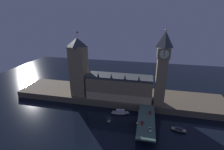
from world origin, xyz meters
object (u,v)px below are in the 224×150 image
at_px(victoria_tower, 79,67).
at_px(street_lamp_near, 137,126).
at_px(car_southbound_lead, 150,129).
at_px(car_southbound_trail, 150,113).
at_px(clock_tower, 162,67).
at_px(car_northbound_trail, 142,123).
at_px(boat_upstream, 120,112).
at_px(boat_downstream, 179,130).
at_px(pedestrian_near_rail, 138,123).
at_px(street_lamp_far, 140,105).

distance_m(victoria_tower, street_lamp_near, 84.71).
height_order(car_southbound_lead, car_southbound_trail, car_southbound_trail).
height_order(clock_tower, car_northbound_trail, clock_tower).
distance_m(street_lamp_near, boat_upstream, 35.62).
height_order(car_northbound_trail, boat_downstream, car_northbound_trail).
xyz_separation_m(victoria_tower, boat_downstream, (96.59, -32.82, -35.65)).
bearing_deg(car_southbound_trail, street_lamp_near, -110.99).
xyz_separation_m(boat_upstream, boat_downstream, (49.36, -13.38, -0.54)).
relative_size(clock_tower, boat_downstream, 5.47).
bearing_deg(boat_upstream, clock_tower, 25.30).
height_order(car_northbound_trail, boat_upstream, car_northbound_trail).
bearing_deg(street_lamp_near, pedestrian_near_rail, 86.95).
bearing_deg(street_lamp_far, boat_upstream, 179.75).
bearing_deg(boat_downstream, clock_tower, 116.81).
height_order(clock_tower, car_southbound_lead, clock_tower).
xyz_separation_m(victoria_tower, car_southbound_lead, (73.88, -46.60, -28.62)).
xyz_separation_m(car_southbound_lead, boat_upstream, (-26.65, 27.16, -6.49)).
bearing_deg(car_southbound_trail, clock_tower, 69.92).
relative_size(victoria_tower, street_lamp_far, 9.95).
bearing_deg(boat_downstream, pedestrian_near_rail, -164.79).
relative_size(clock_tower, car_northbound_trail, 17.61).
height_order(boat_upstream, boat_downstream, boat_upstream).
height_order(car_southbound_lead, street_lamp_near, street_lamp_near).
distance_m(clock_tower, boat_downstream, 53.75).
distance_m(car_northbound_trail, pedestrian_near_rail, 3.42).
xyz_separation_m(clock_tower, boat_upstream, (-34.38, -16.25, -41.73)).
xyz_separation_m(pedestrian_near_rail, street_lamp_near, (-0.40, -7.50, 3.32)).
bearing_deg(car_northbound_trail, victoria_tower, 149.57).
distance_m(victoria_tower, boat_downstream, 108.06).
xyz_separation_m(street_lamp_far, boat_upstream, (-17.21, 0.07, -9.92)).
distance_m(car_southbound_trail, street_lamp_far, 11.13).
relative_size(car_southbound_trail, street_lamp_far, 0.64).
height_order(victoria_tower, pedestrian_near_rail, victoria_tower).
bearing_deg(street_lamp_far, car_southbound_lead, -70.78).
bearing_deg(boat_upstream, car_northbound_trail, -44.71).
distance_m(clock_tower, street_lamp_far, 39.66).
xyz_separation_m(car_southbound_trail, pedestrian_near_rail, (-9.04, -17.12, 0.22)).
relative_size(victoria_tower, boat_downstream, 5.18).
relative_size(pedestrian_near_rail, boat_upstream, 0.10).
bearing_deg(clock_tower, car_northbound_trail, -110.57).
bearing_deg(car_southbound_trail, car_northbound_trail, -111.23).
xyz_separation_m(car_northbound_trail, street_lamp_far, (-3.41, 20.34, 3.43)).
bearing_deg(car_southbound_trail, victoria_tower, 161.77).
height_order(clock_tower, boat_upstream, clock_tower).
xyz_separation_m(car_northbound_trail, boat_downstream, (28.74, 7.03, -7.04)).
bearing_deg(street_lamp_near, car_southbound_trail, 69.01).
distance_m(car_northbound_trail, street_lamp_far, 20.91).
xyz_separation_m(car_southbound_lead, pedestrian_near_rail, (-9.04, 5.14, 0.25)).
bearing_deg(clock_tower, victoria_tower, 177.76).
bearing_deg(car_northbound_trail, clock_tower, 69.43).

